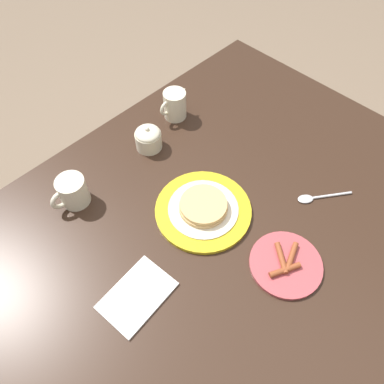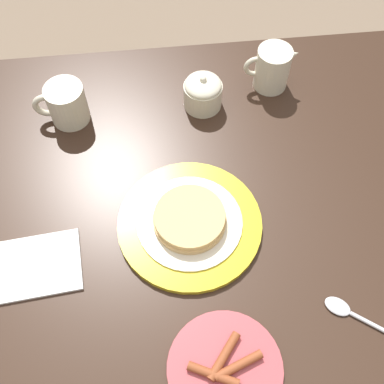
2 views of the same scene
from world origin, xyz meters
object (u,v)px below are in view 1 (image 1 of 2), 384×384
at_px(pancake_plate, 203,209).
at_px(side_plate_bacon, 286,264).
at_px(creamer_pitcher, 175,104).
at_px(spoon, 315,198).
at_px(sugar_bowl, 148,138).
at_px(napkin, 138,297).
at_px(coffee_mug, 72,192).

bearing_deg(pancake_plate, side_plate_bacon, 96.29).
bearing_deg(creamer_pitcher, spoon, 94.38).
xyz_separation_m(sugar_bowl, napkin, (0.33, 0.34, -0.03)).
bearing_deg(napkin, spoon, 165.54).
xyz_separation_m(pancake_plate, side_plate_bacon, (-0.03, 0.25, -0.01)).
height_order(pancake_plate, napkin, pancake_plate).
height_order(napkin, spoon, spoon).
height_order(side_plate_bacon, creamer_pitcher, creamer_pitcher).
relative_size(coffee_mug, creamer_pitcher, 0.94).
distance_m(coffee_mug, napkin, 0.34).
bearing_deg(coffee_mug, napkin, 79.95).
xyz_separation_m(pancake_plate, creamer_pitcher, (-0.21, -0.32, 0.04)).
relative_size(pancake_plate, sugar_bowl, 3.22).
relative_size(coffee_mug, napkin, 0.61).
xyz_separation_m(pancake_plate, spoon, (-0.25, 0.19, -0.01)).
bearing_deg(creamer_pitcher, coffee_mug, 6.32).
relative_size(pancake_plate, spoon, 1.90).
bearing_deg(sugar_bowl, coffee_mug, 1.38).
distance_m(creamer_pitcher, spoon, 0.52).
bearing_deg(side_plate_bacon, napkin, -32.68).
height_order(pancake_plate, coffee_mug, coffee_mug).
bearing_deg(pancake_plate, spoon, 142.30).
distance_m(creamer_pitcher, napkin, 0.62).
distance_m(coffee_mug, sugar_bowl, 0.28).
bearing_deg(sugar_bowl, napkin, 45.17).
bearing_deg(spoon, pancake_plate, -37.70).
xyz_separation_m(coffee_mug, napkin, (0.06, 0.33, -0.04)).
height_order(side_plate_bacon, coffee_mug, coffee_mug).
bearing_deg(creamer_pitcher, sugar_bowl, 15.07).
distance_m(side_plate_bacon, napkin, 0.36).
relative_size(sugar_bowl, napkin, 0.45).
xyz_separation_m(pancake_plate, coffee_mug, (0.22, -0.27, 0.03)).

